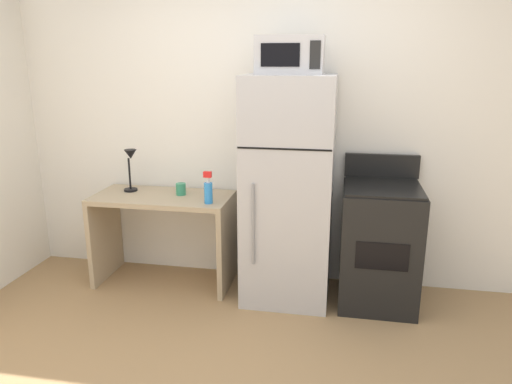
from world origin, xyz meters
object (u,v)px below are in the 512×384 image
object	(u,v)px
refrigerator	(288,191)
microwave	(291,55)
coffee_mug	(181,189)
desk	(164,222)
desk_lamp	(130,163)
oven_range	(379,244)
spray_bottle	(208,191)

from	to	relation	value
refrigerator	microwave	distance (m)	0.98
coffee_mug	desk	bearing A→B (deg)	-162.77
desk_lamp	refrigerator	size ratio (longest dim) A/B	0.21
desk_lamp	coffee_mug	size ratio (longest dim) A/B	3.72
refrigerator	desk	bearing A→B (deg)	177.51
microwave	oven_range	distance (m)	1.53
desk	oven_range	size ratio (longest dim) A/B	1.01
desk_lamp	spray_bottle	world-z (taller)	desk_lamp
oven_range	coffee_mug	bearing A→B (deg)	177.31
desk	desk_lamp	bearing A→B (deg)	166.99
oven_range	microwave	bearing A→B (deg)	-176.96
desk	refrigerator	xyz separation A→B (m)	(1.03, -0.04, 0.33)
desk_lamp	oven_range	xyz separation A→B (m)	(2.00, -0.10, -0.52)
oven_range	refrigerator	bearing A→B (deg)	-178.72
desk	coffee_mug	bearing A→B (deg)	17.23
desk_lamp	refrigerator	distance (m)	1.32
desk_lamp	coffee_mug	distance (m)	0.47
microwave	desk_lamp	bearing A→B (deg)	174.26
spray_bottle	microwave	distance (m)	1.15
coffee_mug	microwave	bearing A→B (deg)	-7.14
coffee_mug	spray_bottle	size ratio (longest dim) A/B	0.38
desk	refrigerator	bearing A→B (deg)	-2.49
refrigerator	microwave	bearing A→B (deg)	-89.68
coffee_mug	refrigerator	distance (m)	0.89
refrigerator	microwave	size ratio (longest dim) A/B	3.70
spray_bottle	oven_range	world-z (taller)	oven_range
coffee_mug	spray_bottle	xyz separation A→B (m)	(0.28, -0.19, 0.05)
desk_lamp	desk	bearing A→B (deg)	-13.01
coffee_mug	microwave	distance (m)	1.37
refrigerator	oven_range	size ratio (longest dim) A/B	1.55
desk	coffee_mug	distance (m)	0.32
coffee_mug	microwave	size ratio (longest dim) A/B	0.21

